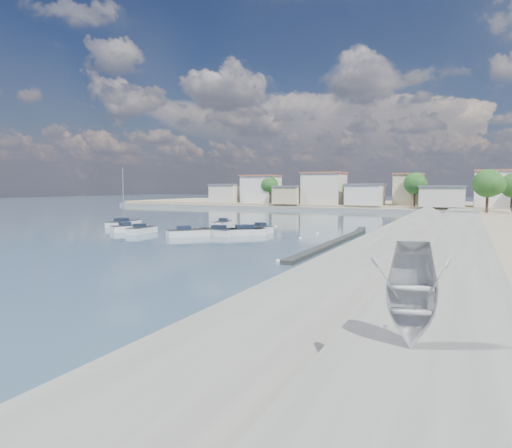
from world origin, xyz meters
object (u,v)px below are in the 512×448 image
at_px(motorboat_h, 190,233).
at_px(motorboat_a, 143,230).
at_px(motorboat_f, 258,229).
at_px(motorboat_g, 222,225).
at_px(sailboat, 125,223).
at_px(motorboat_e, 130,229).
at_px(overturned_dinghy, 409,338).
at_px(motorboat_c, 214,232).
at_px(motorboat_b, 247,232).
at_px(motorboat_d, 245,232).

bearing_deg(motorboat_h, motorboat_a, 179.24).
xyz_separation_m(motorboat_f, motorboat_h, (-5.13, -8.05, 0.00)).
xyz_separation_m(motorboat_a, motorboat_f, (12.51, 7.95, -0.00)).
distance_m(motorboat_g, motorboat_h, 11.96).
bearing_deg(sailboat, motorboat_e, -42.17).
height_order(motorboat_g, overturned_dinghy, overturned_dinghy).
bearing_deg(motorboat_c, motorboat_b, 28.47).
relative_size(motorboat_e, motorboat_g, 0.98).
bearing_deg(motorboat_g, motorboat_h, -77.58).
relative_size(motorboat_e, overturned_dinghy, 1.72).
height_order(motorboat_a, motorboat_e, same).
relative_size(motorboat_f, sailboat, 0.51).
distance_m(motorboat_a, motorboat_f, 14.83).
height_order(motorboat_b, motorboat_c, same).
bearing_deg(motorboat_b, motorboat_h, -143.13).
distance_m(motorboat_c, motorboat_g, 10.48).
relative_size(motorboat_a, motorboat_h, 1.00).
xyz_separation_m(motorboat_a, sailboat, (-9.19, 6.51, 0.03)).
bearing_deg(motorboat_f, motorboat_c, -118.42).
bearing_deg(motorboat_h, motorboat_g, 102.42).
distance_m(motorboat_b, motorboat_g, 11.08).
bearing_deg(motorboat_a, motorboat_c, 12.89).
height_order(motorboat_f, overturned_dinghy, overturned_dinghy).
bearing_deg(overturned_dinghy, motorboat_d, 108.00).
bearing_deg(motorboat_g, motorboat_f, -25.24).
xyz_separation_m(motorboat_e, motorboat_f, (15.56, 7.00, -0.00)).
bearing_deg(motorboat_a, sailboat, 144.66).
height_order(motorboat_a, motorboat_b, same).
height_order(sailboat, overturned_dinghy, sailboat).
bearing_deg(motorboat_d, motorboat_e, -169.90).
bearing_deg(overturned_dinghy, motorboat_b, 107.50).
height_order(motorboat_c, motorboat_d, same).
relative_size(motorboat_g, overturned_dinghy, 1.75).
relative_size(motorboat_b, motorboat_f, 1.03).
bearing_deg(motorboat_h, sailboat, 158.25).
bearing_deg(motorboat_g, motorboat_d, -44.41).
distance_m(motorboat_d, sailboat, 22.14).
bearing_deg(motorboat_b, motorboat_a, -162.45).
distance_m(motorboat_e, sailboat, 8.29).
bearing_deg(overturned_dinghy, motorboat_c, 113.03).
relative_size(motorboat_b, sailboat, 0.52).
distance_m(motorboat_d, motorboat_g, 11.16).
distance_m(motorboat_f, overturned_dinghy, 45.66).
bearing_deg(motorboat_f, motorboat_b, -82.80).
distance_m(motorboat_c, sailboat, 19.07).
xyz_separation_m(motorboat_a, motorboat_h, (7.38, -0.10, -0.00)).
xyz_separation_m(motorboat_g, overturned_dinghy, (31.24, -42.71, 1.69)).
bearing_deg(motorboat_g, motorboat_c, -64.22).
height_order(motorboat_c, overturned_dinghy, overturned_dinghy).
bearing_deg(motorboat_b, motorboat_d, -122.15).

